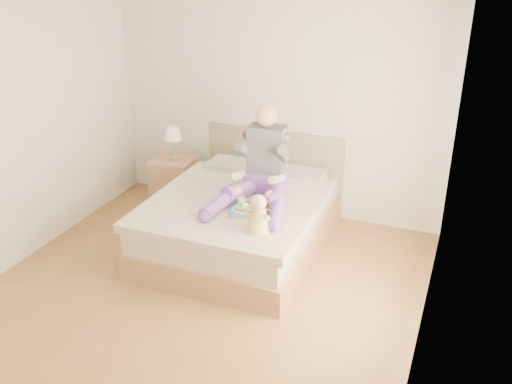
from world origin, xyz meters
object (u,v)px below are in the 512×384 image
at_px(adult, 262,169).
at_px(tray, 253,209).
at_px(bed, 242,218).
at_px(baby, 259,216).
at_px(nightstand, 174,182).

height_order(adult, tray, adult).
xyz_separation_m(bed, baby, (0.47, -0.71, 0.44)).
relative_size(adult, tray, 2.28).
distance_m(nightstand, adult, 1.61).
xyz_separation_m(nightstand, baby, (1.66, -1.32, 0.46)).
bearing_deg(tray, bed, 111.71).
distance_m(bed, adult, 0.61).
distance_m(nightstand, tray, 1.78).
xyz_separation_m(bed, adult, (0.20, 0.05, 0.58)).
xyz_separation_m(bed, nightstand, (-1.18, 0.61, -0.02)).
bearing_deg(adult, bed, -170.78).
distance_m(nightstand, baby, 2.17).
distance_m(bed, nightstand, 1.33).
bearing_deg(tray, adult, 83.95).
bearing_deg(baby, tray, 135.56).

